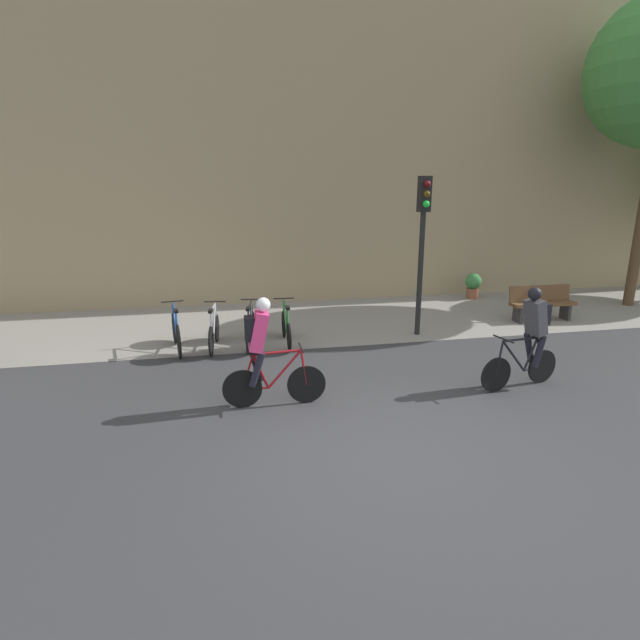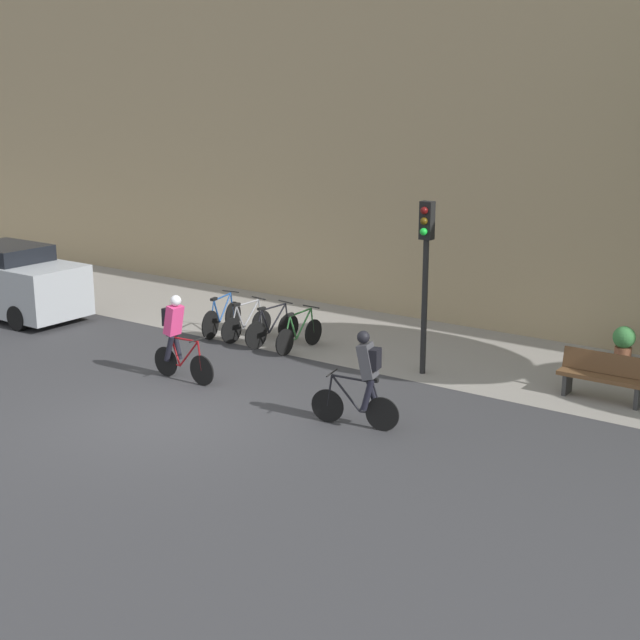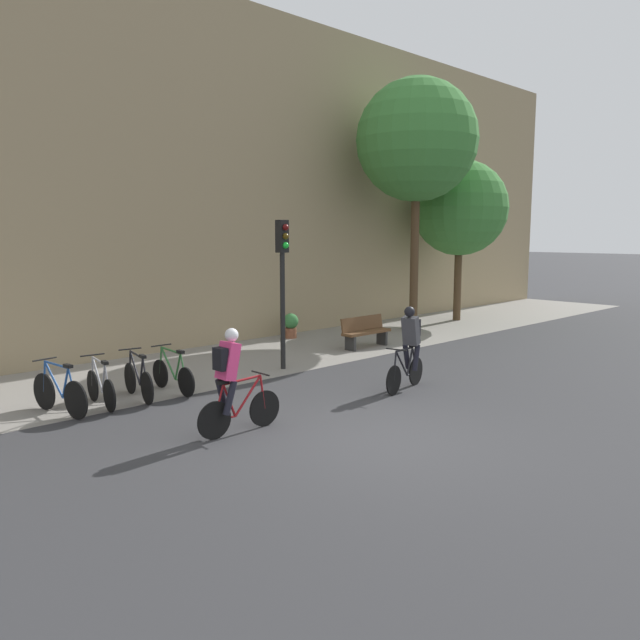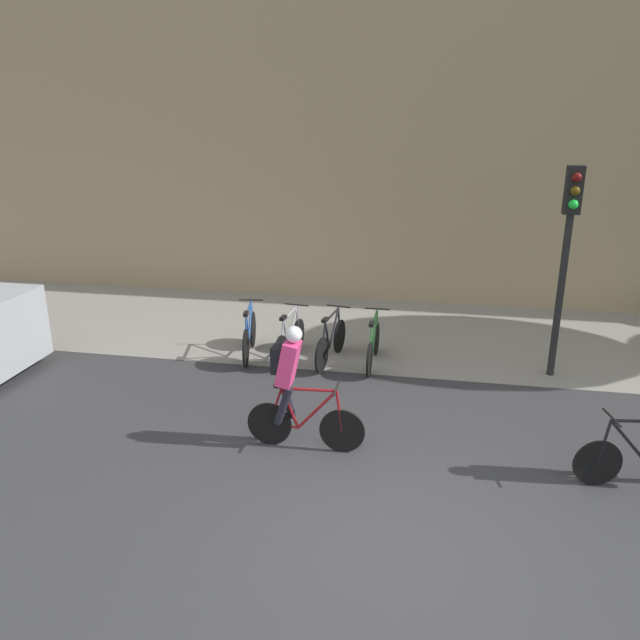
% 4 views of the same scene
% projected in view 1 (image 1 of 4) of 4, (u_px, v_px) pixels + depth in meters
% --- Properties ---
extents(ground, '(200.00, 200.00, 0.00)m').
position_uv_depth(ground, '(389.00, 457.00, 6.39)').
color(ground, '#333335').
extents(kerb_strip, '(44.00, 4.50, 0.01)m').
position_uv_depth(kerb_strip, '(302.00, 321.00, 12.77)').
color(kerb_strip, gray).
rests_on(kerb_strip, ground).
extents(building_facade, '(44.00, 0.60, 9.93)m').
position_uv_depth(building_facade, '(286.00, 126.00, 13.88)').
color(building_facade, '#9E8966').
rests_on(building_facade, ground).
extents(cyclist_pink, '(1.63, 0.46, 1.75)m').
position_uv_depth(cyclist_pink, '(263.00, 349.00, 7.63)').
color(cyclist_pink, black).
rests_on(cyclist_pink, ground).
extents(cyclist_grey, '(1.60, 0.56, 1.74)m').
position_uv_depth(cyclist_grey, '(531.00, 333.00, 8.42)').
color(cyclist_grey, black).
rests_on(cyclist_grey, ground).
extents(parked_bike_0, '(0.46, 1.69, 0.98)m').
position_uv_depth(parked_bike_0, '(176.00, 332.00, 10.39)').
color(parked_bike_0, black).
rests_on(parked_bike_0, ground).
extents(parked_bike_1, '(0.46, 1.57, 0.94)m').
position_uv_depth(parked_bike_1, '(214.00, 331.00, 10.55)').
color(parked_bike_1, black).
rests_on(parked_bike_1, ground).
extents(parked_bike_2, '(0.46, 1.63, 0.95)m').
position_uv_depth(parked_bike_2, '(250.00, 329.00, 10.69)').
color(parked_bike_2, black).
rests_on(parked_bike_2, ground).
extents(parked_bike_3, '(0.46, 1.65, 0.94)m').
position_uv_depth(parked_bike_3, '(286.00, 327.00, 10.84)').
color(parked_bike_3, black).
rests_on(parked_bike_3, ground).
extents(traffic_light_pole, '(0.26, 0.30, 3.56)m').
position_uv_depth(traffic_light_pole, '(423.00, 227.00, 10.99)').
color(traffic_light_pole, black).
rests_on(traffic_light_pole, ground).
extents(bench, '(1.69, 0.44, 0.89)m').
position_uv_depth(bench, '(542.00, 302.00, 12.72)').
color(bench, brown).
rests_on(bench, ground).
extents(potted_plant, '(0.48, 0.48, 0.78)m').
position_uv_depth(potted_plant, '(473.00, 284.00, 15.19)').
color(potted_plant, brown).
rests_on(potted_plant, ground).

